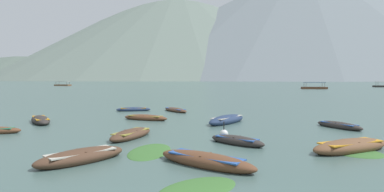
{
  "coord_description": "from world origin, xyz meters",
  "views": [
    {
      "loc": [
        -0.31,
        -5.58,
        3.2
      ],
      "look_at": [
        -2.66,
        29.09,
        1.34
      ],
      "focal_mm": 28.47,
      "sensor_mm": 36.0,
      "label": 1
    }
  ],
  "objects_px": {
    "rowboat_7": "(81,157)",
    "rowboat_9": "(175,110)",
    "rowboat_0": "(41,120)",
    "rowboat_4": "(227,120)",
    "rowboat_3": "(237,141)",
    "rowboat_8": "(339,126)",
    "ferry_2": "(63,85)",
    "rowboat_6": "(133,109)",
    "rowboat_5": "(145,118)",
    "rowboat_12": "(351,146)",
    "mooring_buoy": "(224,134)",
    "rowboat_11": "(131,134)",
    "ferry_0": "(314,88)",
    "rowboat_2": "(206,161)"
  },
  "relations": [
    {
      "from": "rowboat_0",
      "to": "rowboat_12",
      "type": "xyz_separation_m",
      "value": [
        19.02,
        -7.81,
        0.02
      ]
    },
    {
      "from": "rowboat_3",
      "to": "rowboat_8",
      "type": "xyz_separation_m",
      "value": [
        7.17,
        5.53,
        -0.0
      ]
    },
    {
      "from": "rowboat_0",
      "to": "rowboat_8",
      "type": "bearing_deg",
      "value": -2.94
    },
    {
      "from": "rowboat_3",
      "to": "rowboat_8",
      "type": "height_order",
      "value": "rowboat_3"
    },
    {
      "from": "rowboat_0",
      "to": "rowboat_5",
      "type": "bearing_deg",
      "value": 15.53
    },
    {
      "from": "rowboat_6",
      "to": "rowboat_11",
      "type": "xyz_separation_m",
      "value": [
        3.62,
        -14.21,
        0.03
      ]
    },
    {
      "from": "rowboat_8",
      "to": "ferry_2",
      "type": "height_order",
      "value": "ferry_2"
    },
    {
      "from": "rowboat_12",
      "to": "ferry_2",
      "type": "height_order",
      "value": "ferry_2"
    },
    {
      "from": "rowboat_4",
      "to": "rowboat_12",
      "type": "bearing_deg",
      "value": -59.08
    },
    {
      "from": "rowboat_7",
      "to": "ferry_2",
      "type": "xyz_separation_m",
      "value": [
        -73.44,
        143.2,
        0.25
      ]
    },
    {
      "from": "rowboat_3",
      "to": "rowboat_7",
      "type": "bearing_deg",
      "value": -149.56
    },
    {
      "from": "rowboat_6",
      "to": "rowboat_9",
      "type": "height_order",
      "value": "rowboat_6"
    },
    {
      "from": "mooring_buoy",
      "to": "rowboat_3",
      "type": "bearing_deg",
      "value": -76.05
    },
    {
      "from": "ferry_0",
      "to": "ferry_2",
      "type": "relative_size",
      "value": 0.95
    },
    {
      "from": "rowboat_8",
      "to": "rowboat_9",
      "type": "height_order",
      "value": "rowboat_8"
    },
    {
      "from": "rowboat_0",
      "to": "rowboat_8",
      "type": "xyz_separation_m",
      "value": [
        21.22,
        -1.09,
        -0.03
      ]
    },
    {
      "from": "rowboat_0",
      "to": "mooring_buoy",
      "type": "height_order",
      "value": "mooring_buoy"
    },
    {
      "from": "rowboat_0",
      "to": "rowboat_11",
      "type": "height_order",
      "value": "rowboat_0"
    },
    {
      "from": "rowboat_7",
      "to": "rowboat_11",
      "type": "height_order",
      "value": "rowboat_7"
    },
    {
      "from": "rowboat_2",
      "to": "rowboat_5",
      "type": "relative_size",
      "value": 1.04
    },
    {
      "from": "rowboat_9",
      "to": "rowboat_8",
      "type": "bearing_deg",
      "value": -38.6
    },
    {
      "from": "rowboat_5",
      "to": "rowboat_8",
      "type": "bearing_deg",
      "value": -13.0
    },
    {
      "from": "rowboat_5",
      "to": "rowboat_8",
      "type": "xyz_separation_m",
      "value": [
        13.73,
        -3.17,
        -0.01
      ]
    },
    {
      "from": "rowboat_9",
      "to": "ferry_2",
      "type": "bearing_deg",
      "value": 121.05
    },
    {
      "from": "ferry_0",
      "to": "mooring_buoy",
      "type": "distance_m",
      "value": 96.97
    },
    {
      "from": "rowboat_5",
      "to": "rowboat_12",
      "type": "bearing_deg",
      "value": -40.6
    },
    {
      "from": "rowboat_11",
      "to": "rowboat_0",
      "type": "bearing_deg",
      "value": 147.32
    },
    {
      "from": "rowboat_2",
      "to": "rowboat_3",
      "type": "xyz_separation_m",
      "value": [
        1.47,
        3.92,
        -0.02
      ]
    },
    {
      "from": "rowboat_4",
      "to": "rowboat_7",
      "type": "distance_m",
      "value": 12.7
    },
    {
      "from": "rowboat_8",
      "to": "ferry_2",
      "type": "xyz_separation_m",
      "value": [
        -86.94,
        133.95,
        0.28
      ]
    },
    {
      "from": "ferry_0",
      "to": "rowboat_4",
      "type": "bearing_deg",
      "value": -111.73
    },
    {
      "from": "rowboat_5",
      "to": "rowboat_8",
      "type": "relative_size",
      "value": 1.15
    },
    {
      "from": "rowboat_0",
      "to": "rowboat_4",
      "type": "height_order",
      "value": "rowboat_4"
    },
    {
      "from": "rowboat_7",
      "to": "rowboat_11",
      "type": "distance_m",
      "value": 5.03
    },
    {
      "from": "rowboat_7",
      "to": "rowboat_9",
      "type": "relative_size",
      "value": 0.89
    },
    {
      "from": "rowboat_5",
      "to": "rowboat_2",
      "type": "bearing_deg",
      "value": -68.03
    },
    {
      "from": "rowboat_0",
      "to": "rowboat_6",
      "type": "relative_size",
      "value": 1.15
    },
    {
      "from": "rowboat_4",
      "to": "rowboat_12",
      "type": "distance_m",
      "value": 9.99
    },
    {
      "from": "rowboat_11",
      "to": "rowboat_7",
      "type": "bearing_deg",
      "value": -97.07
    },
    {
      "from": "rowboat_0",
      "to": "ferry_2",
      "type": "bearing_deg",
      "value": 116.32
    },
    {
      "from": "rowboat_6",
      "to": "rowboat_7",
      "type": "relative_size",
      "value": 1.02
    },
    {
      "from": "rowboat_5",
      "to": "mooring_buoy",
      "type": "distance_m",
      "value": 8.81
    },
    {
      "from": "rowboat_7",
      "to": "mooring_buoy",
      "type": "relative_size",
      "value": 3.67
    },
    {
      "from": "ferry_2",
      "to": "mooring_buoy",
      "type": "xyz_separation_m",
      "value": [
        79.21,
        -137.23,
        -0.34
      ]
    },
    {
      "from": "rowboat_11",
      "to": "mooring_buoy",
      "type": "height_order",
      "value": "mooring_buoy"
    },
    {
      "from": "rowboat_3",
      "to": "ferry_2",
      "type": "xyz_separation_m",
      "value": [
        -79.77,
        139.49,
        0.28
      ]
    },
    {
      "from": "rowboat_8",
      "to": "mooring_buoy",
      "type": "distance_m",
      "value": 8.4
    },
    {
      "from": "rowboat_6",
      "to": "rowboat_9",
      "type": "relative_size",
      "value": 0.91
    },
    {
      "from": "rowboat_2",
      "to": "rowboat_4",
      "type": "relative_size",
      "value": 0.91
    },
    {
      "from": "rowboat_5",
      "to": "rowboat_9",
      "type": "height_order",
      "value": "rowboat_5"
    }
  ]
}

